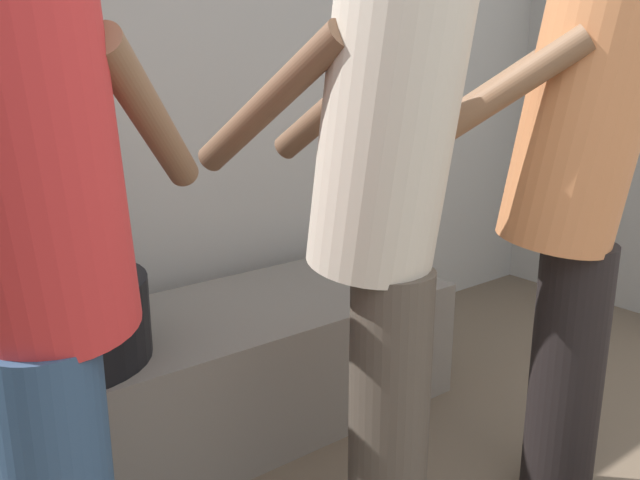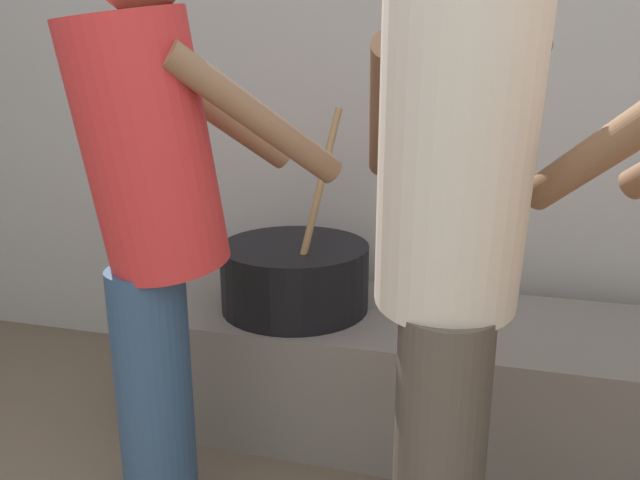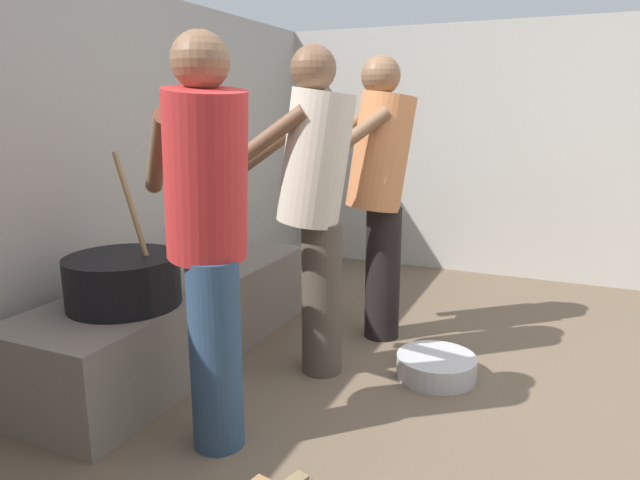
% 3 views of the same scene
% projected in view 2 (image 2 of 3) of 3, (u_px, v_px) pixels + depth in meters
% --- Properties ---
extents(block_enclosure_rear, '(5.32, 0.20, 1.95)m').
position_uv_depth(block_enclosure_rear, '(392.00, 135.00, 2.50)').
color(block_enclosure_rear, '#ADA8A0').
rests_on(block_enclosure_rear, ground_plane).
extents(hearth_ledge, '(1.86, 0.60, 0.43)m').
position_uv_depth(hearth_ledge, '(414.00, 373.00, 2.18)').
color(hearth_ledge, slate).
rests_on(hearth_ledge, ground_plane).
extents(cooking_pot_main, '(0.51, 0.51, 0.68)m').
position_uv_depth(cooking_pot_main, '(295.00, 276.00, 2.16)').
color(cooking_pot_main, black).
rests_on(cooking_pot_main, hearth_ledge).
extents(cook_in_red_shirt, '(0.68, 0.69, 1.57)m').
position_uv_depth(cook_in_red_shirt, '(154.00, 214.00, 1.56)').
color(cook_in_red_shirt, navy).
rests_on(cook_in_red_shirt, ground_plane).
extents(cook_in_cream_shirt, '(0.43, 0.71, 1.59)m').
position_uv_depth(cook_in_cream_shirt, '(450.00, 242.00, 1.27)').
color(cook_in_cream_shirt, '#4C4238').
rests_on(cook_in_cream_shirt, ground_plane).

